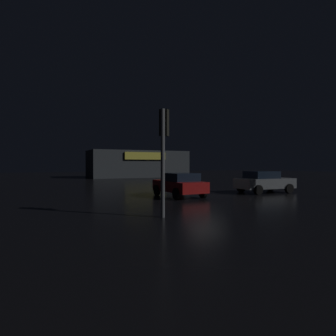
{
  "coord_description": "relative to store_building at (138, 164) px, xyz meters",
  "views": [
    {
      "loc": [
        -10.13,
        -15.72,
        2.02
      ],
      "look_at": [
        0.87,
        7.55,
        1.66
      ],
      "focal_mm": 30.27,
      "sensor_mm": 36.0,
      "label": 1
    }
  ],
  "objects": [
    {
      "name": "ground_plane",
      "position": [
        -4.53,
        -26.35,
        -2.03
      ],
      "size": [
        120.0,
        120.0,
        0.0
      ],
      "primitive_type": "plane",
      "color": "black"
    },
    {
      "name": "store_building",
      "position": [
        0.0,
        0.0,
        0.0
      ],
      "size": [
        14.93,
        6.69,
        4.06
      ],
      "color": "#33383D",
      "rests_on": "ground"
    },
    {
      "name": "car_far",
      "position": [
        -6.53,
        -26.53,
        -1.27
      ],
      "size": [
        2.13,
        4.07,
        1.47
      ],
      "color": "#A51414",
      "rests_on": "ground"
    },
    {
      "name": "car_near",
      "position": [
        -0.06,
        -26.98,
        -1.24
      ],
      "size": [
        4.11,
        2.26,
        1.52
      ],
      "color": "slate",
      "rests_on": "ground"
    },
    {
      "name": "traffic_signal_opposite",
      "position": [
        -10.21,
        -32.25,
        0.82
      ],
      "size": [
        0.42,
        0.42,
        4.1
      ],
      "color": "#595B60",
      "rests_on": "ground"
    }
  ]
}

